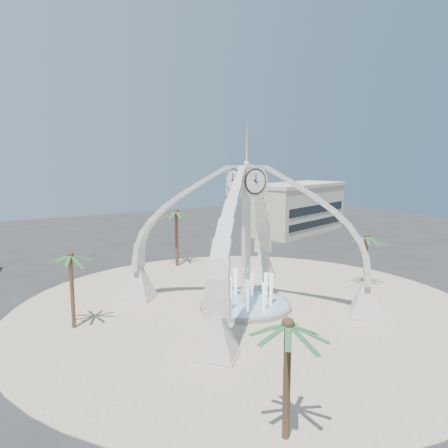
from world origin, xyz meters
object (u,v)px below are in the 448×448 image
palm_west (70,256)px  palm_south (288,326)px  palm_north (176,212)px  clock_tower (246,234)px  palm_east (367,237)px  fountain (245,304)px

palm_west → palm_south: 19.60m
palm_west → palm_north: palm_north is taller
clock_tower → palm_east: clock_tower is taller
fountain → palm_south: size_ratio=1.27×
fountain → palm_south: palm_south is taller
palm_south → palm_east: bearing=33.3°
clock_tower → palm_south: (-8.55, -15.84, -0.98)m
palm_east → palm_south: bearing=-146.7°
clock_tower → palm_north: 16.68m
palm_east → clock_tower: bearing=175.5°
palm_east → palm_west: bearing=171.5°
fountain → palm_west: bearing=167.6°
clock_tower → palm_west: size_ratio=2.82×
palm_west → palm_east: bearing=-8.5°
palm_north → palm_west: bearing=-138.2°
palm_east → palm_south: (-22.43, -14.74, 0.39)m
fountain → palm_north: size_ratio=1.07×
fountain → palm_south: bearing=-118.4°
fountain → palm_south: 18.74m
palm_north → palm_south: bearing=-107.0°
palm_west → palm_north: bearing=41.8°
fountain → palm_east: bearing=-4.5°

